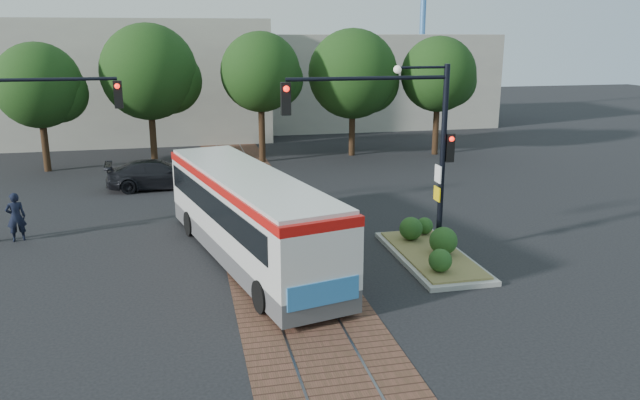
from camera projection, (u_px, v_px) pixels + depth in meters
The scene contains 10 objects.
ground at pixel (281, 260), 20.24m from camera, with size 120.00×120.00×0.00m, color black.
trackbed at pixel (265, 224), 24.00m from camera, with size 3.60×40.00×0.02m.
tree_row at pixel (254, 75), 34.71m from camera, with size 26.40×5.60×7.67m.
warehouses at pixel (212, 79), 46.23m from camera, with size 40.00×13.00×8.00m.
city_bus at pixel (248, 212), 19.81m from camera, with size 4.73×10.92×2.87m.
traffic_island at pixel (431, 248), 20.32m from camera, with size 2.20×5.20×1.13m.
signal_pole_main at pixel (407, 132), 19.21m from camera, with size 5.49×0.46×6.00m.
signal_pole_left at pixel (18, 132), 21.24m from camera, with size 4.99×0.34×6.00m.
officer at pixel (16, 217), 21.85m from camera, with size 0.64×0.42×1.76m, color black.
parked_car at pixel (157, 174), 29.37m from camera, with size 1.90×4.67×1.36m, color black.
Camera 1 is at (-2.90, -18.86, 7.12)m, focal length 35.00 mm.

